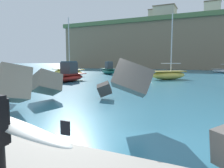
% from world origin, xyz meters
% --- Properties ---
extents(ground_plane, '(400.00, 400.00, 0.00)m').
position_xyz_m(ground_plane, '(0.00, 0.00, 0.00)').
color(ground_plane, '#2D6B84').
extents(breakwater_jetty, '(32.77, 7.50, 2.36)m').
position_xyz_m(breakwater_jetty, '(0.26, 1.06, 1.04)').
color(breakwater_jetty, gray).
rests_on(breakwater_jetty, ground).
extents(boat_mid_left, '(4.66, 4.59, 2.14)m').
position_xyz_m(boat_mid_left, '(-12.02, 25.77, 0.68)').
color(boat_mid_left, '#1E6656').
rests_on(boat_mid_left, ground).
extents(boat_mid_centre, '(2.36, 4.77, 2.17)m').
position_xyz_m(boat_mid_centre, '(-10.22, 12.31, 0.66)').
color(boat_mid_centre, maroon).
rests_on(boat_mid_centre, ground).
extents(boat_mid_right, '(4.33, 4.13, 7.69)m').
position_xyz_m(boat_mid_right, '(-0.90, 19.34, 0.59)').
color(boat_mid_right, '#EAC64C').
rests_on(boat_mid_right, ground).
extents(boat_far_centre, '(6.38, 3.42, 8.44)m').
position_xyz_m(boat_far_centre, '(-15.64, 19.41, 0.58)').
color(boat_far_centre, '#EAC64C').
rests_on(boat_far_centre, ground).
extents(mooring_buoy_inner, '(0.44, 0.44, 0.44)m').
position_xyz_m(mooring_buoy_inner, '(-7.73, 33.87, 0.22)').
color(mooring_buoy_inner, yellow).
rests_on(mooring_buoy_inner, ground).
extents(headland_bluff, '(74.14, 43.14, 14.33)m').
position_xyz_m(headland_bluff, '(-3.96, 72.17, 7.19)').
color(headland_bluff, '#847056').
rests_on(headland_bluff, ground).
extents(station_building_west, '(4.74, 5.53, 5.58)m').
position_xyz_m(station_building_west, '(3.41, 65.75, 17.13)').
color(station_building_west, beige).
rests_on(station_building_west, headland_bluff).
extents(station_building_central, '(4.92, 8.00, 5.37)m').
position_xyz_m(station_building_central, '(-13.86, 68.53, 17.03)').
color(station_building_central, '#B2ADA3').
rests_on(station_building_central, headland_bluff).
extents(station_building_east, '(6.97, 6.83, 5.61)m').
position_xyz_m(station_building_east, '(-10.59, 65.10, 17.15)').
color(station_building_east, '#B2ADA3').
rests_on(station_building_east, headland_bluff).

